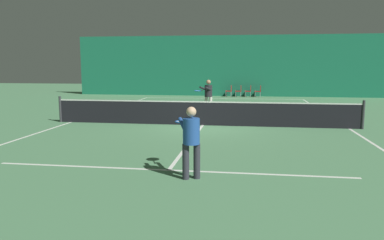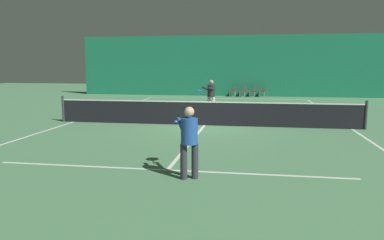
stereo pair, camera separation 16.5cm
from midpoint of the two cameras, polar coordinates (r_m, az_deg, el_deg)
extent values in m
plane|color=#4C7F56|center=(14.71, 1.32, -0.81)|extent=(60.00, 60.00, 0.00)
cube|color=#196B4C|center=(28.61, 4.92, 8.22)|extent=(23.00, 0.12, 4.54)
cube|color=silver|center=(26.47, 4.55, 3.29)|extent=(11.00, 0.10, 0.00)
cube|color=silver|center=(21.01, 3.50, 1.97)|extent=(8.25, 0.10, 0.00)
cube|color=silver|center=(8.54, -4.11, -7.62)|extent=(8.25, 0.10, 0.00)
cube|color=silver|center=(16.32, -18.21, -0.30)|extent=(0.10, 23.80, 0.00)
cube|color=silver|center=(15.05, 22.58, -1.24)|extent=(0.10, 23.80, 0.00)
cube|color=silver|center=(14.71, 1.32, -0.80)|extent=(0.10, 12.80, 0.00)
cube|color=black|center=(14.64, 1.33, 1.03)|extent=(11.90, 0.02, 0.95)
cube|color=white|center=(14.59, 1.33, 2.78)|extent=(11.90, 0.02, 0.05)
cylinder|color=#333338|center=(16.46, -19.70, 1.57)|extent=(0.10, 0.10, 1.07)
cylinder|color=#333338|center=(15.10, 24.35, 0.73)|extent=(0.10, 0.10, 1.07)
cylinder|color=#2D2D38|center=(7.78, -1.57, -6.38)|extent=(0.18, 0.18, 0.74)
cylinder|color=#2D2D38|center=(7.83, 0.13, -6.29)|extent=(0.18, 0.18, 0.74)
cylinder|color=#234C99|center=(7.67, -0.72, -1.72)|extent=(0.45, 0.45, 0.54)
sphere|color=#DBAD89|center=(7.61, -0.73, 1.27)|extent=(0.20, 0.20, 0.20)
cylinder|color=#234C99|center=(7.85, -2.09, -0.57)|extent=(0.27, 0.51, 0.22)
cylinder|color=#234C99|center=(7.91, -0.12, -0.50)|extent=(0.27, 0.51, 0.22)
cylinder|color=black|center=(8.27, -1.67, -0.57)|extent=(0.14, 0.29, 0.03)
torus|color=#1951B2|center=(8.57, -2.07, -0.26)|extent=(0.43, 0.43, 0.03)
cylinder|color=silver|center=(8.57, -2.07, -0.26)|extent=(0.36, 0.36, 0.00)
cylinder|color=beige|center=(18.43, 2.59, 2.31)|extent=(0.20, 0.20, 0.80)
cylinder|color=beige|center=(18.57, 1.92, 2.36)|extent=(0.20, 0.20, 0.80)
cylinder|color=#232328|center=(18.44, 2.27, 4.45)|extent=(0.50, 0.50, 0.58)
sphere|color=tan|center=(18.42, 2.27, 5.80)|extent=(0.22, 0.22, 0.22)
cylinder|color=#232328|center=(18.13, 2.23, 4.80)|extent=(0.32, 0.53, 0.23)
cylinder|color=#232328|center=(18.29, 1.43, 4.84)|extent=(0.32, 0.53, 0.23)
cylinder|color=black|center=(17.87, 1.11, 4.53)|extent=(0.16, 0.29, 0.03)
torus|color=#1951B2|center=(17.62, 0.57, 4.47)|extent=(0.44, 0.44, 0.03)
cylinder|color=silver|center=(17.62, 0.57, 4.47)|extent=(0.37, 0.37, 0.00)
cylinder|color=#99999E|center=(28.32, 5.06, 4.01)|extent=(0.03, 0.03, 0.39)
cylinder|color=#99999E|center=(27.95, 5.01, 3.95)|extent=(0.03, 0.03, 0.39)
cylinder|color=#99999E|center=(28.30, 5.83, 3.99)|extent=(0.03, 0.03, 0.39)
cylinder|color=#99999E|center=(27.92, 5.79, 3.93)|extent=(0.03, 0.03, 0.39)
cube|color=#A51E1E|center=(28.11, 5.43, 4.42)|extent=(0.44, 0.44, 0.05)
cube|color=#A51E1E|center=(28.08, 5.84, 4.87)|extent=(0.04, 0.44, 0.40)
cylinder|color=#99999E|center=(28.29, 6.50, 3.98)|extent=(0.03, 0.03, 0.39)
cylinder|color=#99999E|center=(27.91, 6.48, 3.92)|extent=(0.03, 0.03, 0.39)
cylinder|color=#99999E|center=(28.28, 7.28, 3.97)|extent=(0.03, 0.03, 0.39)
cylinder|color=#99999E|center=(27.90, 7.26, 3.91)|extent=(0.03, 0.03, 0.39)
cube|color=#A51E1E|center=(28.08, 6.89, 4.39)|extent=(0.44, 0.44, 0.05)
cube|color=#A51E1E|center=(28.06, 7.30, 4.84)|extent=(0.04, 0.44, 0.40)
cylinder|color=#99999E|center=(28.27, 7.95, 3.95)|extent=(0.03, 0.03, 0.39)
cylinder|color=#99999E|center=(27.90, 7.95, 3.89)|extent=(0.03, 0.03, 0.39)
cylinder|color=#99999E|center=(28.27, 8.73, 3.94)|extent=(0.03, 0.03, 0.39)
cylinder|color=#99999E|center=(27.89, 8.73, 3.88)|extent=(0.03, 0.03, 0.39)
cube|color=#A51E1E|center=(28.07, 8.35, 4.36)|extent=(0.44, 0.44, 0.05)
cube|color=#A51E1E|center=(28.05, 8.77, 4.81)|extent=(0.04, 0.44, 0.40)
cylinder|color=#99999E|center=(28.28, 9.41, 3.92)|extent=(0.03, 0.03, 0.39)
cylinder|color=#99999E|center=(27.90, 9.42, 3.86)|extent=(0.03, 0.03, 0.39)
cylinder|color=#99999E|center=(28.29, 10.18, 3.90)|extent=(0.03, 0.03, 0.39)
cylinder|color=#99999E|center=(27.91, 10.20, 3.84)|extent=(0.03, 0.03, 0.39)
cube|color=#A51E1E|center=(28.08, 9.81, 4.33)|extent=(0.44, 0.44, 0.05)
cube|color=#A51E1E|center=(28.07, 10.23, 4.78)|extent=(0.04, 0.44, 0.40)
camera|label=1|loc=(0.08, -90.46, -0.07)|focal=35.00mm
camera|label=2|loc=(0.08, 89.54, 0.07)|focal=35.00mm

